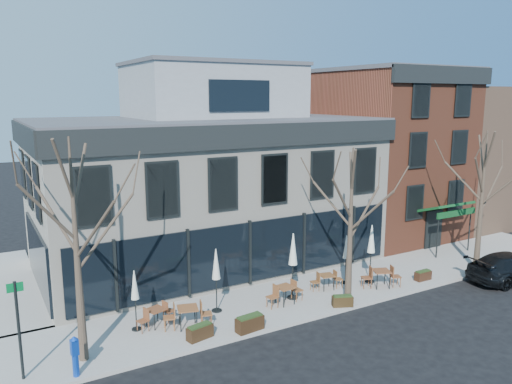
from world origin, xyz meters
TOP-DOWN VIEW (x-y plane):
  - ground at (0.00, 0.00)m, footprint 120.00×120.00m
  - sidewalk_front at (3.25, -2.15)m, footprint 33.50×4.70m
  - corner_building at (0.07, 5.07)m, footprint 18.39×10.39m
  - red_brick_building at (13.00, 4.98)m, footprint 8.20×11.78m
  - bg_building at (23.00, 6.00)m, footprint 12.00×12.00m
  - tree_corner at (-8.49, -3.20)m, footprint 3.93×3.98m
  - tree_mid at (3.01, -3.90)m, footprint 3.50×3.55m
  - tree_right at (12.01, -3.90)m, footprint 3.72×3.77m
  - sign_pole at (-10.50, -3.50)m, footprint 0.50×0.10m
  - call_box at (-8.94, -4.20)m, footprint 0.29×0.29m
  - cafe_set_0 at (-5.41, -1.96)m, footprint 1.77×0.93m
  - cafe_set_1 at (-4.34, -2.73)m, footprint 2.06×1.03m
  - cafe_set_2 at (0.35, -2.69)m, footprint 1.94×0.83m
  - cafe_set_3 at (3.08, -2.23)m, footprint 1.72×0.79m
  - cafe_set_4 at (5.55, -3.35)m, footprint 2.02×1.23m
  - umbrella_0 at (-6.20, -1.88)m, footprint 0.40×0.40m
  - umbrella_1 at (-2.66, -1.89)m, footprint 0.45×0.45m
  - umbrella_2 at (1.01, -2.35)m, footprint 0.50×0.50m
  - umbrella_3 at (4.38, -2.07)m, footprint 0.40×0.40m
  - umbrella_4 at (5.55, -2.57)m, footprint 0.47×0.47m
  - planter_0 at (-4.30, -3.84)m, footprint 1.10×0.61m
  - planter_1 at (-2.30, -4.20)m, footprint 1.19×0.58m
  - planter_2 at (2.44, -4.20)m, footprint 0.98×0.70m
  - planter_3 at (8.09, -3.71)m, footprint 0.91×0.36m

SIDE VIEW (x-z plane):
  - ground at x=0.00m, z-range 0.00..0.00m
  - sidewalk_front at x=3.25m, z-range 0.00..0.15m
  - planter_3 at x=8.09m, z-range 0.15..0.66m
  - planter_2 at x=2.44m, z-range 0.15..0.66m
  - planter_0 at x=-4.30m, z-range 0.15..0.73m
  - planter_1 at x=-2.30m, z-range 0.15..0.79m
  - cafe_set_3 at x=3.08m, z-range 0.16..1.05m
  - cafe_set_0 at x=-5.41m, z-range 0.16..1.07m
  - cafe_set_2 at x=0.35m, z-range 0.16..1.17m
  - cafe_set_4 at x=5.55m, z-range 0.16..1.21m
  - cafe_set_1 at x=-4.34m, z-range 0.16..1.22m
  - call_box at x=-8.94m, z-range 0.19..1.63m
  - umbrella_3 at x=4.38m, z-range 0.66..3.13m
  - umbrella_0 at x=-6.20m, z-range 0.66..3.15m
  - sign_pole at x=-10.50m, z-range 0.37..3.77m
  - umbrella_1 at x=-2.66m, z-range 0.73..3.56m
  - umbrella_4 at x=5.55m, z-range 0.76..3.72m
  - umbrella_2 at x=1.01m, z-range 0.79..3.91m
  - tree_mid at x=3.01m, z-range 0.27..7.31m
  - tree_right at x=12.01m, z-range 0.28..7.76m
  - tree_corner at x=-8.49m, z-range 0.29..8.21m
  - corner_building at x=0.07m, z-range -0.83..10.27m
  - bg_building at x=23.00m, z-range 0.00..10.00m
  - red_brick_building at x=13.00m, z-range 0.05..11.22m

